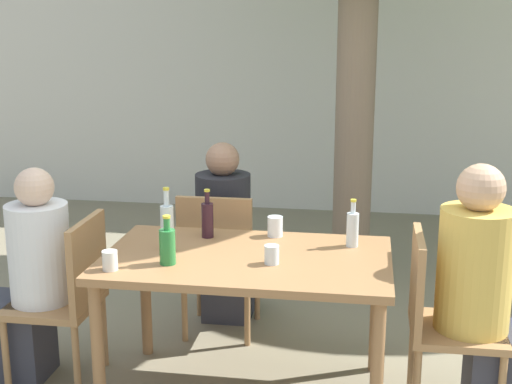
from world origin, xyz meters
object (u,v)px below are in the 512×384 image
Objects in this scene: dining_table_front at (247,272)px; water_bottle_0 at (167,227)px; drinking_glass_0 at (272,255)px; drinking_glass_1 at (275,226)px; patio_chair_2 at (219,257)px; person_seated_0 at (26,288)px; patio_chair_1 at (439,314)px; person_seated_1 at (489,306)px; person_seated_2 at (226,242)px; wine_bottle_3 at (207,219)px; green_bottle_2 at (167,245)px; drinking_glass_2 at (110,260)px; water_bottle_1 at (353,228)px; patio_chair_0 at (69,291)px.

water_bottle_0 reaches higher than dining_table_front.
drinking_glass_0 is 0.85× the size of drinking_glass_1.
person_seated_0 is at bearing 36.41° from patio_chair_2.
patio_chair_1 is 0.24m from person_seated_1.
person_seated_2 is (-1.22, 0.90, 0.01)m from patio_chair_1.
green_bottle_2 is at bearing -102.01° from wine_bottle_3.
drinking_glass_2 is at bearing -121.29° from water_bottle_0.
patio_chair_2 is at bearing 126.41° from person_seated_0.
drinking_glass_1 is at bearing 11.75° from wine_bottle_3.
dining_table_front is at bearing -155.33° from water_bottle_1.
dining_table_front is 0.43m from green_bottle_2.
patio_chair_1 is 3.43× the size of wine_bottle_3.
drinking_glass_0 is at bearing 15.36° from drinking_glass_2.
dining_table_front is 1.57× the size of patio_chair_0.
patio_chair_0 reaches higher than drinking_glass_0.
wine_bottle_3 is at bearing 59.94° from water_bottle_0.
person_seated_2 reaches higher than person_seated_0.
patio_chair_2 is 9.76× the size of drinking_glass_2.
drinking_glass_1 is (0.38, -0.32, 0.30)m from patio_chair_2.
green_bottle_2 reaches higher than patio_chair_0.
person_seated_0 is 12.60× the size of drinking_glass_2.
person_seated_0 is 0.91m from green_bottle_2.
water_bottle_1 is at bearing 97.88° from person_seated_0.
drinking_glass_2 is at bearing -120.74° from wine_bottle_3.
drinking_glass_0 is at bearing -34.48° from dining_table_front.
wine_bottle_3 is 0.36m from drinking_glass_1.
water_bottle_0 is at bearing 79.42° from patio_chair_2.
drinking_glass_1 is at bearing 72.26° from person_seated_1.
patio_chair_1 is at bearing -0.64° from water_bottle_0.
water_bottle_0 reaches higher than wine_bottle_3.
patio_chair_1 reaches higher than dining_table_front.
person_seated_2 is 1.12m from green_bottle_2.
green_bottle_2 is (-0.86, -0.41, -0.00)m from water_bottle_1.
patio_chair_2 is at bearing 65.51° from person_seated_1.
patio_chair_2 is 8.33× the size of drinking_glass_1.
water_bottle_0 is 0.20m from green_bottle_2.
water_bottle_1 reaches higher than patio_chair_1.
drinking_glass_0 is at bearing -11.46° from water_bottle_0.
patio_chair_2 is (-0.28, 0.66, -0.16)m from dining_table_front.
wine_bottle_3 is at bearing -168.25° from drinking_glass_1.
water_bottle_0 reaches higher than drinking_glass_2.
water_bottle_0 is at bearing -166.51° from water_bottle_1.
drinking_glass_0 is 0.76m from drinking_glass_2.
green_bottle_2 is 0.68m from drinking_glass_1.
dining_table_front is 1.22× the size of person_seated_0.
patio_chair_2 is at bearing 90.00° from person_seated_2.
drinking_glass_2 is at bearing 100.92° from patio_chair_1.
green_bottle_2 is at bearing -170.92° from drinking_glass_0.
water_bottle_0 is 0.37m from drinking_glass_2.
green_bottle_2 reaches higher than patio_chair_2.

